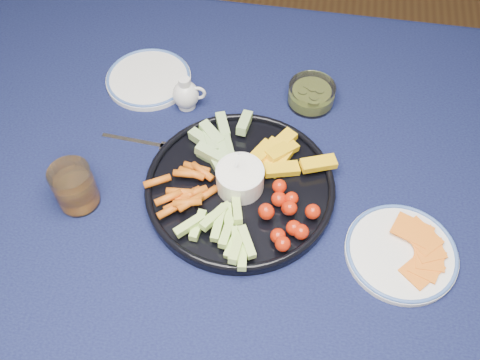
% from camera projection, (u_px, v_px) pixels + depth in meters
% --- Properties ---
extents(dining_table, '(1.67, 1.07, 0.75)m').
position_uv_depth(dining_table, '(231.00, 190.00, 1.16)').
color(dining_table, '#4C2E19').
rests_on(dining_table, ground).
extents(crudite_platter, '(0.37, 0.37, 0.12)m').
position_uv_depth(crudite_platter, '(239.00, 184.00, 1.03)').
color(crudite_platter, black).
rests_on(crudite_platter, dining_table).
extents(creamer_pitcher, '(0.07, 0.06, 0.08)m').
position_uv_depth(creamer_pitcher, '(186.00, 94.00, 1.16)').
color(creamer_pitcher, silver).
rests_on(creamer_pitcher, dining_table).
extents(pickle_bowl, '(0.10, 0.10, 0.05)m').
position_uv_depth(pickle_bowl, '(311.00, 95.00, 1.17)').
color(pickle_bowl, white).
rests_on(pickle_bowl, dining_table).
extents(cheese_plate, '(0.20, 0.20, 0.02)m').
position_uv_depth(cheese_plate, '(402.00, 252.00, 0.96)').
color(cheese_plate, white).
rests_on(cheese_plate, dining_table).
extents(juice_tumbler, '(0.08, 0.08, 0.09)m').
position_uv_depth(juice_tumbler, '(75.00, 189.00, 1.00)').
color(juice_tumbler, white).
rests_on(juice_tumbler, dining_table).
extents(fork_left, '(0.16, 0.02, 0.00)m').
position_uv_depth(fork_left, '(145.00, 143.00, 1.12)').
color(fork_left, white).
rests_on(fork_left, dining_table).
extents(fork_right, '(0.10, 0.14, 0.00)m').
position_uv_depth(fork_right, '(391.00, 270.00, 0.95)').
color(fork_right, white).
rests_on(fork_right, dining_table).
extents(side_plate_extra, '(0.19, 0.19, 0.02)m').
position_uv_depth(side_plate_extra, '(149.00, 78.00, 1.22)').
color(side_plate_extra, white).
rests_on(side_plate_extra, dining_table).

